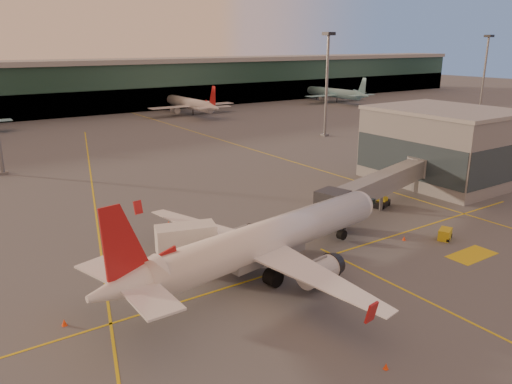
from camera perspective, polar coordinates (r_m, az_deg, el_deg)
ground at (r=51.41m, az=8.44°, el=-10.24°), size 600.00×600.00×0.00m
taxi_markings at (r=84.64m, az=-16.30°, el=0.16°), size 100.12×173.00×0.01m
terminal at (r=178.40m, az=-24.49°, el=10.63°), size 400.00×20.00×17.60m
gate_building at (r=91.22m, az=20.54°, el=5.01°), size 18.40×22.40×12.60m
mast_east_near at (r=129.03m, az=8.12°, el=12.88°), size 2.40×2.40×25.60m
mast_east_far at (r=189.89m, az=24.70°, el=12.75°), size 2.40×2.40×25.60m
main_airplane at (r=51.11m, az=0.73°, el=-5.74°), size 36.97×33.49×11.18m
jet_bridge at (r=74.06m, az=14.70°, el=1.08°), size 28.98×10.32×5.63m
catering_truck at (r=53.46m, az=-7.89°, el=-5.90°), size 6.71×4.31×4.82m
gpu_cart at (r=65.48m, az=20.81°, el=-4.54°), size 2.58×2.15×1.31m
pushback_tug at (r=75.46m, az=14.18°, el=-1.19°), size 3.24×2.38×1.49m
cone_nose at (r=63.68m, az=16.56°, el=-5.09°), size 0.41×0.41×0.52m
cone_tail at (r=46.83m, az=-21.07°, el=-13.75°), size 0.47×0.47×0.60m
cone_wing_right at (r=40.15m, az=14.63°, el=-18.71°), size 0.39×0.39×0.49m
cone_wing_left at (r=66.97m, az=-9.95°, el=-3.51°), size 0.45×0.45×0.58m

